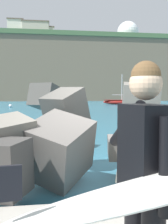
# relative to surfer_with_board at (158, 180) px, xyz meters

# --- Properties ---
(ground_plane) EXTENTS (400.00, 400.00, 0.00)m
(ground_plane) POSITION_rel_surfer_with_board_xyz_m (0.48, 4.05, -1.28)
(ground_plane) COLOR #2D6B84
(breakwater_jetty) EXTENTS (32.57, 7.95, 2.20)m
(breakwater_jetty) POSITION_rel_surfer_with_board_xyz_m (0.63, 7.03, -0.27)
(breakwater_jetty) COLOR slate
(breakwater_jetty) RESTS_ON ground
(surfer_with_board) EXTENTS (2.12, 1.28, 1.78)m
(surfer_with_board) POSITION_rel_surfer_with_board_xyz_m (0.00, 0.00, 0.00)
(surfer_with_board) COLOR black
(surfer_with_board) RESTS_ON walkway_path
(boat_near_centre) EXTENTS (4.44, 3.92, 2.09)m
(boat_near_centre) POSITION_rel_surfer_with_board_xyz_m (1.99, 30.03, -0.63)
(boat_near_centre) COLOR #1E6656
(boat_near_centre) RESTS_ON ground
(boat_near_right) EXTENTS (4.48, 5.86, 2.23)m
(boat_near_right) POSITION_rel_surfer_with_board_xyz_m (13.00, 35.49, -0.62)
(boat_near_right) COLOR #1E6656
(boat_near_right) RESTS_ON ground
(boat_mid_left) EXTENTS (6.05, 3.38, 5.37)m
(boat_mid_left) POSITION_rel_surfer_with_board_xyz_m (12.70, 45.49, -0.81)
(boat_mid_left) COLOR maroon
(boat_mid_left) RESTS_ON ground
(mooring_buoy_inner) EXTENTS (0.44, 0.44, 0.44)m
(mooring_buoy_inner) POSITION_rel_surfer_with_board_xyz_m (-5.29, 36.70, -1.06)
(mooring_buoy_inner) COLOR silver
(mooring_buoy_inner) RESTS_ON ground
(headland_bluff) EXTENTS (72.44, 39.21, 18.47)m
(headland_bluff) POSITION_rel_surfer_with_board_xyz_m (-1.43, 89.25, 7.98)
(headland_bluff) COLOR #756651
(headland_bluff) RESTS_ON ground
(radar_dome) EXTENTS (7.64, 7.64, 9.89)m
(radar_dome) POSITION_rel_surfer_with_board_xyz_m (29.85, 95.21, 22.75)
(radar_dome) COLOR silver
(radar_dome) RESTS_ON headland_bluff
(station_building_west) EXTENTS (7.95, 6.16, 4.67)m
(station_building_west) POSITION_rel_surfer_with_board_xyz_m (-2.93, 81.71, 19.54)
(station_building_west) COLOR #B2ADA3
(station_building_west) RESTS_ON headland_bluff
(station_building_central) EXTENTS (5.02, 5.29, 3.95)m
(station_building_central) POSITION_rel_surfer_with_board_xyz_m (0.11, 84.48, 19.18)
(station_building_central) COLOR silver
(station_building_central) RESTS_ON headland_bluff
(station_building_east) EXTENTS (4.73, 7.82, 5.15)m
(station_building_east) POSITION_rel_surfer_with_board_xyz_m (-8.68, 82.88, 19.78)
(station_building_east) COLOR silver
(station_building_east) RESTS_ON headland_bluff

